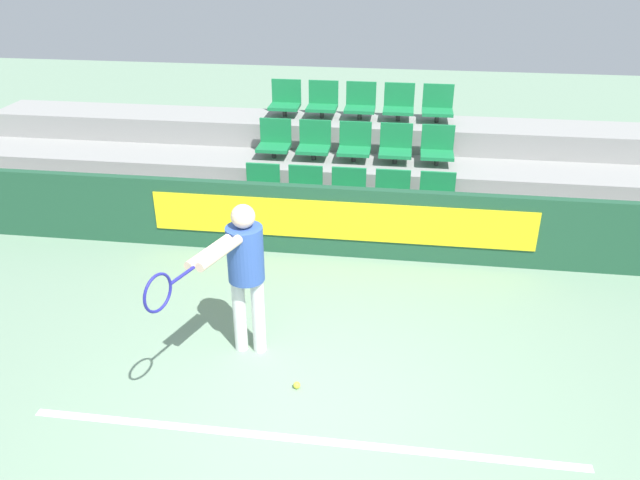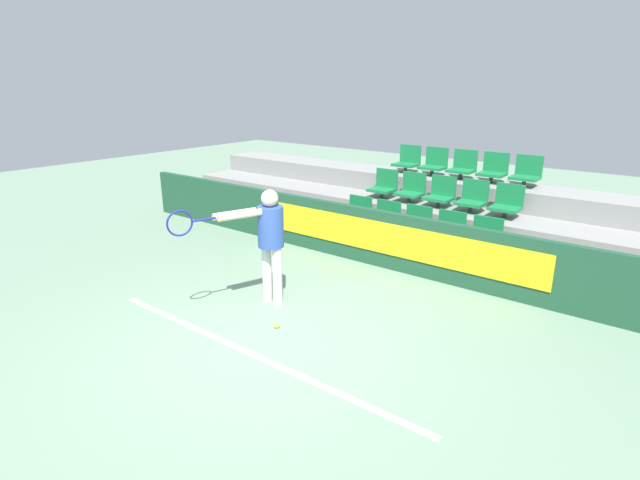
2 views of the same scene
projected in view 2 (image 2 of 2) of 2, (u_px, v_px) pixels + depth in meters
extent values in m
plane|color=gray|center=(266.00, 342.00, 5.88)|extent=(30.00, 30.00, 0.00)
cube|color=white|center=(248.00, 352.00, 5.65)|extent=(4.71, 0.08, 0.01)
cube|color=#1E4C33|center=(396.00, 242.00, 8.00)|extent=(12.31, 0.12, 0.94)
cube|color=yellow|center=(392.00, 240.00, 7.96)|extent=(4.86, 0.02, 0.52)
cube|color=gray|center=(411.00, 250.00, 8.50)|extent=(11.91, 0.92, 0.38)
cube|color=gray|center=(435.00, 227.00, 9.13)|extent=(11.91, 0.92, 0.75)
cube|color=gray|center=(457.00, 208.00, 9.76)|extent=(11.91, 0.92, 1.13)
cylinder|color=#333333|center=(355.00, 223.00, 9.15)|extent=(0.07, 0.07, 0.13)
cube|color=#197A42|center=(355.00, 218.00, 9.12)|extent=(0.47, 0.41, 0.05)
cube|color=#197A42|center=(361.00, 206.00, 9.20)|extent=(0.47, 0.04, 0.36)
cylinder|color=#333333|center=(383.00, 229.00, 8.80)|extent=(0.07, 0.07, 0.13)
cube|color=#197A42|center=(383.00, 224.00, 8.77)|extent=(0.47, 0.41, 0.05)
cube|color=#197A42|center=(389.00, 211.00, 8.85)|extent=(0.47, 0.04, 0.36)
cylinder|color=#333333|center=(413.00, 235.00, 8.45)|extent=(0.07, 0.07, 0.13)
cube|color=#197A42|center=(413.00, 230.00, 8.42)|extent=(0.47, 0.41, 0.05)
cube|color=#197A42|center=(419.00, 216.00, 8.50)|extent=(0.47, 0.04, 0.36)
cylinder|color=#333333|center=(446.00, 242.00, 8.10)|extent=(0.07, 0.07, 0.13)
cube|color=#197A42|center=(446.00, 236.00, 8.08)|extent=(0.47, 0.41, 0.05)
cube|color=#197A42|center=(452.00, 222.00, 8.15)|extent=(0.47, 0.04, 0.36)
cylinder|color=#333333|center=(482.00, 249.00, 7.75)|extent=(0.07, 0.07, 0.13)
cube|color=#197A42|center=(482.00, 243.00, 7.73)|extent=(0.47, 0.41, 0.05)
cube|color=#197A42|center=(488.00, 228.00, 7.80)|extent=(0.47, 0.04, 0.36)
cylinder|color=#333333|center=(381.00, 195.00, 9.73)|extent=(0.07, 0.07, 0.13)
cube|color=#197A42|center=(382.00, 190.00, 9.70)|extent=(0.47, 0.41, 0.05)
cube|color=#197A42|center=(387.00, 178.00, 9.78)|extent=(0.47, 0.04, 0.36)
cylinder|color=#333333|center=(409.00, 199.00, 9.38)|extent=(0.07, 0.07, 0.13)
cube|color=#197A42|center=(409.00, 194.00, 9.35)|extent=(0.47, 0.41, 0.05)
cube|color=#197A42|center=(414.00, 182.00, 9.43)|extent=(0.47, 0.04, 0.36)
cylinder|color=#333333|center=(438.00, 203.00, 9.03)|extent=(0.07, 0.07, 0.13)
cube|color=#197A42|center=(439.00, 199.00, 9.00)|extent=(0.47, 0.41, 0.05)
cube|color=#197A42|center=(444.00, 186.00, 9.08)|extent=(0.47, 0.04, 0.36)
cylinder|color=#333333|center=(470.00, 208.00, 8.68)|extent=(0.07, 0.07, 0.13)
cube|color=#197A42|center=(470.00, 203.00, 8.65)|extent=(0.47, 0.41, 0.05)
cube|color=#197A42|center=(476.00, 190.00, 8.73)|extent=(0.47, 0.04, 0.36)
cylinder|color=#333333|center=(504.00, 214.00, 8.33)|extent=(0.07, 0.07, 0.13)
cube|color=#197A42|center=(505.00, 208.00, 8.30)|extent=(0.47, 0.41, 0.05)
cube|color=#197A42|center=(510.00, 194.00, 8.38)|extent=(0.47, 0.04, 0.36)
cylinder|color=#333333|center=(405.00, 169.00, 10.30)|extent=(0.07, 0.07, 0.13)
cube|color=#197A42|center=(406.00, 165.00, 10.28)|extent=(0.47, 0.41, 0.05)
cube|color=#197A42|center=(410.00, 154.00, 10.35)|extent=(0.47, 0.04, 0.36)
cylinder|color=#333333|center=(432.00, 172.00, 9.96)|extent=(0.07, 0.07, 0.13)
cube|color=#197A42|center=(432.00, 168.00, 9.93)|extent=(0.47, 0.41, 0.05)
cube|color=#197A42|center=(437.00, 156.00, 10.00)|extent=(0.47, 0.04, 0.36)
cylinder|color=#333333|center=(460.00, 176.00, 9.61)|extent=(0.07, 0.07, 0.13)
cube|color=#197A42|center=(461.00, 171.00, 9.58)|extent=(0.47, 0.41, 0.05)
cube|color=#197A42|center=(466.00, 159.00, 9.65)|extent=(0.47, 0.04, 0.36)
cylinder|color=#333333|center=(491.00, 179.00, 9.26)|extent=(0.07, 0.07, 0.13)
cube|color=#197A42|center=(492.00, 174.00, 9.23)|extent=(0.47, 0.41, 0.05)
cube|color=#197A42|center=(496.00, 162.00, 9.31)|extent=(0.47, 0.04, 0.36)
cylinder|color=#333333|center=(524.00, 183.00, 8.91)|extent=(0.07, 0.07, 0.13)
cube|color=#197A42|center=(525.00, 178.00, 8.88)|extent=(0.47, 0.41, 0.05)
cube|color=#197A42|center=(529.00, 165.00, 8.96)|extent=(0.47, 0.04, 0.36)
cylinder|color=silver|center=(267.00, 273.00, 6.87)|extent=(0.13, 0.13, 0.82)
cylinder|color=silver|center=(277.00, 276.00, 6.76)|extent=(0.13, 0.13, 0.82)
cylinder|color=#2D4C99|center=(271.00, 227.00, 6.61)|extent=(0.35, 0.35, 0.55)
sphere|color=beige|center=(270.00, 198.00, 6.49)|extent=(0.23, 0.23, 0.23)
cylinder|color=beige|center=(235.00, 214.00, 6.32)|extent=(0.27, 0.58, 0.09)
cylinder|color=beige|center=(240.00, 215.00, 6.27)|extent=(0.27, 0.58, 0.09)
cylinder|color=navy|center=(204.00, 220.00, 6.06)|extent=(0.12, 0.29, 0.03)
torus|color=navy|center=(180.00, 223.00, 5.91)|extent=(0.13, 0.31, 0.32)
sphere|color=#CCDB33|center=(277.00, 326.00, 6.20)|extent=(0.07, 0.07, 0.07)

